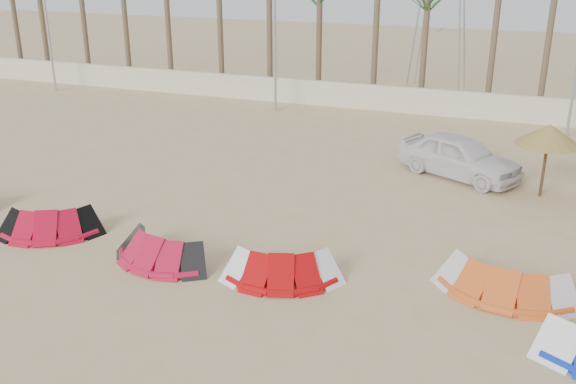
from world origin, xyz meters
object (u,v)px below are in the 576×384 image
at_px(kite_red_left, 56,219).
at_px(parasol_left, 549,135).
at_px(kite_red_right, 286,262).
at_px(kite_red_mid, 165,246).
at_px(car, 459,156).
at_px(kite_orange, 506,276).

relative_size(kite_red_left, parasol_left, 1.35).
bearing_deg(kite_red_left, kite_red_right, -1.33).
xyz_separation_m(kite_red_left, kite_red_mid, (3.94, -0.43, -0.00)).
distance_m(kite_red_mid, car, 11.74).
distance_m(kite_red_left, kite_orange, 12.70).
bearing_deg(kite_red_mid, kite_orange, 9.61).
xyz_separation_m(kite_red_left, parasol_left, (13.41, 8.25, 1.75)).
distance_m(kite_red_left, kite_red_mid, 3.97).
relative_size(kite_red_mid, kite_orange, 0.90).
bearing_deg(kite_orange, kite_red_mid, -170.39).
distance_m(kite_red_mid, kite_red_right, 3.43).
height_order(kite_orange, car, car).
height_order(kite_red_left, parasol_left, parasol_left).
bearing_deg(kite_red_left, kite_orange, 4.74).
bearing_deg(kite_orange, car, 104.45).
height_order(kite_red_left, kite_red_mid, same).
bearing_deg(parasol_left, kite_red_mid, -137.48).
relative_size(kite_red_left, car, 0.74).
bearing_deg(parasol_left, kite_red_left, -148.38).
bearing_deg(car, kite_orange, -139.45).
bearing_deg(kite_orange, kite_red_left, -175.26).
height_order(kite_red_left, kite_orange, same).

